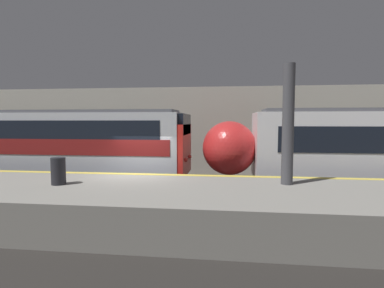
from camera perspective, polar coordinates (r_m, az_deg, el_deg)
name	(u,v)px	position (r m, az deg, el deg)	size (l,w,h in m)	color
ground_plane	(134,203)	(11.91, -10.96, -10.97)	(120.00, 120.00, 0.00)	#282623
platform	(112,204)	(9.78, -15.01, -10.96)	(40.00, 4.38, 1.16)	gray
station_rear_barrier	(168,131)	(17.86, -4.61, 2.51)	(50.00, 0.15, 5.12)	#B2AD9E
support_pillar_near	(288,125)	(9.79, 17.83, 3.54)	(0.36, 0.36, 3.76)	#47474C
train_boxy	(42,147)	(16.38, -26.74, -0.50)	(14.51, 2.85, 3.65)	black
trash_bin	(58,171)	(10.30, -24.11, -4.73)	(0.44, 0.44, 0.85)	#232328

